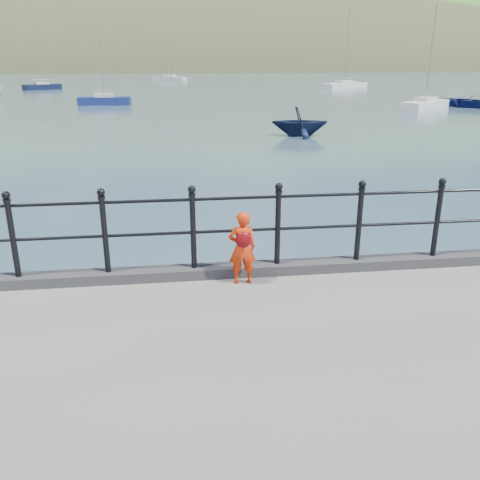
{
  "coord_description": "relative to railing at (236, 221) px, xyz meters",
  "views": [
    {
      "loc": [
        -0.82,
        -6.87,
        3.95
      ],
      "look_at": [
        0.05,
        -0.2,
        1.55
      ],
      "focal_mm": 38.0,
      "sensor_mm": 36.0,
      "label": 1
    }
  ],
  "objects": [
    {
      "name": "railing",
      "position": [
        0.0,
        0.0,
        0.0
      ],
      "size": [
        18.11,
        0.11,
        1.2
      ],
      "color": "black",
      "rests_on": "kerb"
    },
    {
      "name": "launch_blue",
      "position": [
        24.64,
        35.71,
        -1.33
      ],
      "size": [
        4.99,
        5.68,
        0.98
      ],
      "primitive_type": "imported",
      "rotation": [
        0.0,
        0.0,
        0.41
      ],
      "color": "#111A4E",
      "rests_on": "ground"
    },
    {
      "name": "ground",
      "position": [
        -0.0,
        0.15,
        -1.82
      ],
      "size": [
        600.0,
        600.0,
        0.0
      ],
      "primitive_type": "plane",
      "color": "#2D4251",
      "rests_on": "ground"
    },
    {
      "name": "sailboat_deep",
      "position": [
        -1.02,
        96.06,
        -1.48
      ],
      "size": [
        6.9,
        5.04,
        9.91
      ],
      "rotation": [
        0.0,
        0.0,
        -0.5
      ],
      "color": "beige",
      "rests_on": "ground"
    },
    {
      "name": "child",
      "position": [
        0.05,
        -0.29,
        -0.3
      ],
      "size": [
        0.38,
        0.31,
        1.03
      ],
      "rotation": [
        0.0,
        0.0,
        3.16
      ],
      "color": "red",
      "rests_on": "quay"
    },
    {
      "name": "sailboat_near",
      "position": [
        19.9,
        33.99,
        -1.48
      ],
      "size": [
        5.56,
        4.98,
        8.11
      ],
      "rotation": [
        0.0,
        0.0,
        0.69
      ],
      "color": "silver",
      "rests_on": "ground"
    },
    {
      "name": "sailboat_port",
      "position": [
        -6.79,
        41.85,
        -1.48
      ],
      "size": [
        4.67,
        1.81,
        6.85
      ],
      "rotation": [
        0.0,
        0.0,
        -0.08
      ],
      "color": "navy",
      "rests_on": "ground"
    },
    {
      "name": "far_shore",
      "position": [
        38.34,
        239.56,
        -24.39
      ],
      "size": [
        830.0,
        200.0,
        156.0
      ],
      "color": "#333A21",
      "rests_on": "ground"
    },
    {
      "name": "kerb",
      "position": [
        -0.0,
        -0.0,
        -0.75
      ],
      "size": [
        60.0,
        0.3,
        0.15
      ],
      "primitive_type": "cube",
      "color": "#28282B",
      "rests_on": "quay"
    },
    {
      "name": "sailboat_far",
      "position": [
        24.04,
        66.93,
        -1.48
      ],
      "size": [
        7.7,
        5.9,
        10.88
      ],
      "rotation": [
        0.0,
        0.0,
        0.56
      ],
      "color": "silver",
      "rests_on": "ground"
    },
    {
      "name": "launch_navy",
      "position": [
        5.99,
        20.45,
        -1.04
      ],
      "size": [
        3.22,
        2.86,
        1.56
      ],
      "primitive_type": "imported",
      "rotation": [
        0.0,
        0.0,
        1.47
      ],
      "color": "black",
      "rests_on": "ground"
    },
    {
      "name": "sailboat_left",
      "position": [
        -18.1,
        67.91,
        -1.48
      ],
      "size": [
        4.94,
        4.01,
        7.17
      ],
      "rotation": [
        0.0,
        0.0,
        0.59
      ],
      "color": "black",
      "rests_on": "ground"
    }
  ]
}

